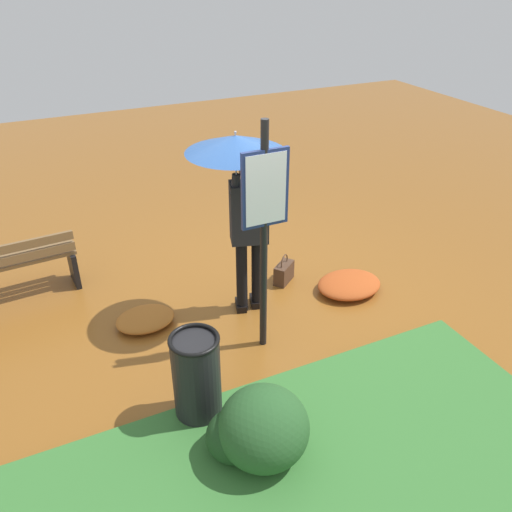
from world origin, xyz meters
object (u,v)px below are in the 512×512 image
Objects in this scene: park_bench at (12,267)px; trash_bin at (197,377)px; person_with_umbrella at (242,180)px; handbag at (284,272)px; info_sign_post at (265,216)px.

park_bench is 1.68× the size of trash_bin.
park_bench is (2.24, -1.33, -1.15)m from person_with_umbrella.
handbag is 3.10m from park_bench.
info_sign_post reaches higher than person_with_umbrella.
trash_bin reaches higher than handbag.
handbag is at bearing -153.76° from person_with_umbrella.
handbag is at bearing -136.43° from trash_bin.
person_with_umbrella reaches higher than park_bench.
info_sign_post is at bearing -146.11° from trash_bin.
trash_bin is at bearing 51.93° from person_with_umbrella.
trash_bin reaches higher than park_bench.
handbag is (-0.68, -0.34, -1.42)m from person_with_umbrella.
info_sign_post is at bearing 85.38° from person_with_umbrella.
park_bench is at bearing -41.61° from info_sign_post.
trash_bin is at bearing 43.57° from handbag.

